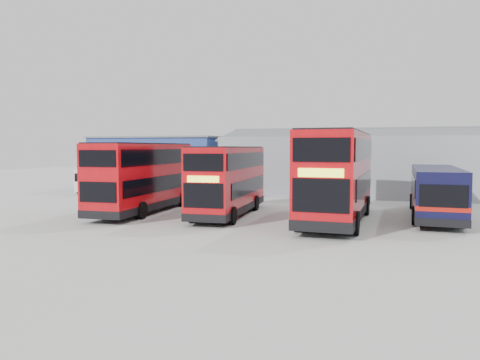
# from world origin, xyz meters

# --- Properties ---
(ground_plane) EXTENTS (120.00, 120.00, 0.00)m
(ground_plane) POSITION_xyz_m (0.00, 0.00, 0.00)
(ground_plane) COLOR #AFAFAA
(ground_plane) RESTS_ON ground
(office_block) EXTENTS (12.30, 8.32, 5.12)m
(office_block) POSITION_xyz_m (-14.00, 17.99, 2.58)
(office_block) COLOR navy
(office_block) RESTS_ON ground
(maintenance_shed) EXTENTS (30.50, 12.00, 5.89)m
(maintenance_shed) POSITION_xyz_m (8.00, 20.00, 2.60)
(maintenance_shed) COLOR #8F949C
(maintenance_shed) RESTS_ON ground
(double_decker_left) EXTENTS (2.83, 10.43, 4.38)m
(double_decker_left) POSITION_xyz_m (-8.07, 2.83, 2.18)
(double_decker_left) COLOR red
(double_decker_left) RESTS_ON ground
(double_decker_centre) EXTENTS (2.85, 9.95, 4.16)m
(double_decker_centre) POSITION_xyz_m (-2.53, 3.26, 2.07)
(double_decker_centre) COLOR red
(double_decker_centre) RESTS_ON ground
(double_decker_right) EXTENTS (3.39, 11.87, 4.97)m
(double_decker_right) POSITION_xyz_m (4.00, 2.76, 2.47)
(double_decker_right) COLOR red
(double_decker_right) RESTS_ON ground
(single_decker_blue) EXTENTS (2.99, 10.92, 2.93)m
(single_decker_blue) POSITION_xyz_m (9.36, 5.62, 1.46)
(single_decker_blue) COLOR black
(single_decker_blue) RESTS_ON ground
(panel_van) EXTENTS (2.37, 5.15, 2.21)m
(panel_van) POSITION_xyz_m (-17.92, 12.99, 1.23)
(panel_van) COLOR silver
(panel_van) RESTS_ON ground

